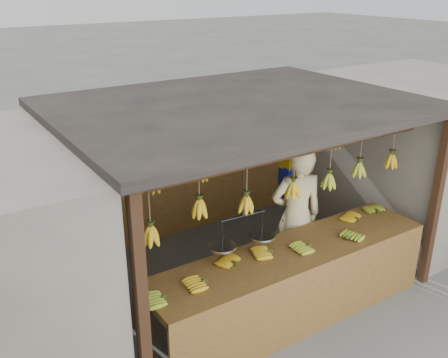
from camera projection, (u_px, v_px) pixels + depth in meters
ground at (236, 274)px, 6.84m from camera, size 80.00×80.00×0.00m
stall at (223, 130)px, 6.35m from camera, size 4.30×3.30×2.40m
neighbor_right at (417, 149)px, 8.22m from camera, size 3.00×3.00×2.30m
counter at (299, 270)px, 5.62m from camera, size 3.57×0.81×0.96m
hanging_bananas at (238, 163)px, 6.22m from camera, size 3.56×2.23×0.39m
balance_scale at (243, 237)px, 5.30m from camera, size 0.77×0.32×0.85m
vendor at (296, 216)px, 6.36m from camera, size 0.79×0.64×1.89m
bag_bundles at (286, 152)px, 8.49m from camera, size 0.08×0.26×1.22m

